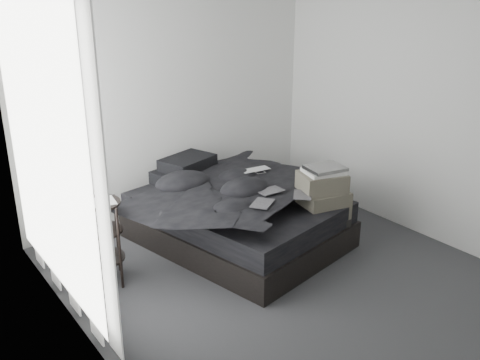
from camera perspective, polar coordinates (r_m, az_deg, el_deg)
floor at (r=4.97m, az=5.54°, el=-10.76°), size 3.60×4.20×0.01m
wall_back at (r=6.11m, az=-7.27°, el=8.28°), size 3.60×0.01×2.60m
wall_left at (r=3.55m, az=-16.09°, el=-1.21°), size 0.01×4.20×2.60m
wall_right at (r=5.77m, az=19.63°, el=6.55°), size 0.01×4.20×2.60m
window_left at (r=4.36m, az=-20.12°, el=3.00°), size 0.02×2.00×2.30m
curtain_left at (r=4.39m, az=-19.39°, el=2.25°), size 0.06×2.12×2.48m
bed at (r=5.61m, az=-0.29°, el=-5.24°), size 1.90×2.28×0.27m
mattress at (r=5.51m, az=-0.30°, el=-2.94°), size 1.83×2.21×0.22m
duvet at (r=5.39m, az=0.08°, el=-0.87°), size 1.80×1.99×0.24m
pillow_lower at (r=5.94m, az=-6.19°, el=0.53°), size 0.68×0.52×0.14m
pillow_upper at (r=5.92m, az=-5.62°, el=1.85°), size 0.66×0.54×0.13m
laptop at (r=5.67m, az=1.89°, el=1.60°), size 0.35×0.24×0.03m
comic_a at (r=4.88m, az=2.39°, el=-1.71°), size 0.30×0.28×0.01m
comic_b at (r=5.17m, az=3.26°, el=-0.34°), size 0.26×0.17×0.01m
comic_c at (r=5.10m, az=6.72°, el=-0.69°), size 0.30×0.30×0.01m
side_stand at (r=4.93m, az=-14.70°, el=-6.54°), size 0.53×0.53×0.77m
papers at (r=4.76m, az=-14.98°, el=-2.37°), size 0.33×0.27×0.02m
floor_books at (r=5.31m, az=-15.19°, el=-8.54°), size 0.18×0.20×0.12m
box_lower at (r=5.51m, az=8.54°, el=-5.52°), size 0.56×0.49×0.36m
box_mid at (r=5.38m, az=8.86°, el=-2.54°), size 0.51×0.44×0.27m
box_upper at (r=5.29m, az=8.74°, el=-0.23°), size 0.52×0.46×0.19m
art_book_white at (r=5.26m, az=8.91°, el=0.93°), size 0.43×0.38×0.04m
art_book_snake at (r=5.24m, az=9.08°, el=1.27°), size 0.40×0.34×0.03m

